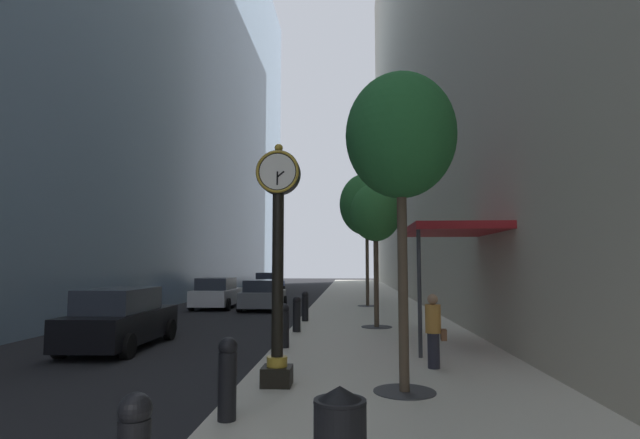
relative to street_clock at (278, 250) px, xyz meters
The scene contains 17 objects.
ground_plane 19.31m from the street_clock, 92.23° to the left, with size 110.00×110.00×0.00m, color black.
sidewalk_right 22.39m from the street_clock, 84.02° to the left, with size 6.12×80.00×0.14m, color beige.
building_block_left 30.69m from the street_clock, 121.31° to the left, with size 9.00×80.00×38.28m.
street_clock is the anchor object (origin of this frame).
bollard_second 2.81m from the street_clock, 101.66° to the right, with size 0.28×0.28×1.18m.
bollard_fourth 4.56m from the street_clock, 95.81° to the left, with size 0.28×0.28×1.18m.
bollard_fifth 7.47m from the street_clock, 93.34° to the left, with size 0.28×0.28×1.18m.
bollard_sixth 10.49m from the street_clock, 92.34° to the left, with size 0.28×0.28×1.18m.
street_tree_near 3.12m from the street_clock, ahead, with size 2.03×2.03×5.79m.
street_tree_mid_near 9.04m from the street_clock, 74.91° to the left, with size 1.85×1.85×5.21m.
street_tree_mid_far 17.89m from the street_clock, 82.46° to the left, with size 2.99×2.99×7.26m.
pedestrian_walking 3.98m from the street_clock, 28.30° to the left, with size 0.46×0.36×1.60m.
storefront_awning 6.16m from the street_clock, 47.48° to the left, with size 2.40×3.60×3.30m.
car_grey_near 16.92m from the street_clock, 101.03° to the left, with size 2.12×4.19×1.57m.
car_blue_mid 29.46m from the street_clock, 99.76° to the left, with size 2.11×4.20×1.74m.
car_white_far 18.29m from the street_clock, 108.90° to the left, with size 2.16×4.44×1.66m.
car_black_trailing 7.09m from the street_clock, 138.95° to the left, with size 2.05×4.60×1.70m.
Camera 1 is at (2.11, -1.29, 2.38)m, focal length 27.30 mm.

